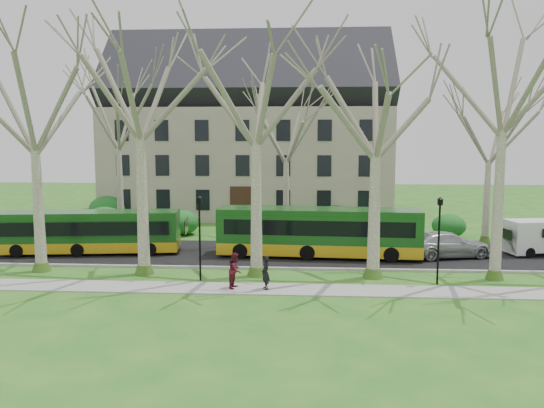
# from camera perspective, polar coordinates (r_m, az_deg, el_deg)

# --- Properties ---
(ground) EXTENTS (120.00, 120.00, 0.00)m
(ground) POSITION_cam_1_polar(r_m,az_deg,el_deg) (28.28, 4.83, -7.85)
(ground) COLOR #25671D
(ground) RESTS_ON ground
(sidewalk) EXTENTS (70.00, 2.00, 0.06)m
(sidewalk) POSITION_cam_1_polar(r_m,az_deg,el_deg) (25.86, 4.96, -9.20)
(sidewalk) COLOR gray
(sidewalk) RESTS_ON ground
(road) EXTENTS (80.00, 8.00, 0.06)m
(road) POSITION_cam_1_polar(r_m,az_deg,el_deg) (33.62, 4.62, -5.41)
(road) COLOR black
(road) RESTS_ON ground
(curb) EXTENTS (80.00, 0.25, 0.14)m
(curb) POSITION_cam_1_polar(r_m,az_deg,el_deg) (29.72, 4.77, -6.98)
(curb) COLOR #A5A39E
(curb) RESTS_ON ground
(building) EXTENTS (26.50, 12.20, 16.00)m
(building) POSITION_cam_1_polar(r_m,az_deg,el_deg) (51.62, -2.43, 7.87)
(building) COLOR gray
(building) RESTS_ON ground
(tree_row_verge) EXTENTS (49.00, 7.00, 14.00)m
(tree_row_verge) POSITION_cam_1_polar(r_m,az_deg,el_deg) (27.65, 4.96, 6.48)
(tree_row_verge) COLOR gray
(tree_row_verge) RESTS_ON ground
(tree_row_far) EXTENTS (33.00, 7.00, 12.00)m
(tree_row_far) POSITION_cam_1_polar(r_m,az_deg,el_deg) (38.37, 2.55, 5.12)
(tree_row_far) COLOR gray
(tree_row_far) RESTS_ON ground
(lamp_row) EXTENTS (36.22, 0.22, 4.30)m
(lamp_row) POSITION_cam_1_polar(r_m,az_deg,el_deg) (26.75, 4.94, -3.06)
(lamp_row) COLOR black
(lamp_row) RESTS_ON ground
(hedges) EXTENTS (30.60, 8.60, 2.00)m
(hedges) POSITION_cam_1_polar(r_m,az_deg,el_deg) (41.99, -1.97, -1.58)
(hedges) COLOR #154B1D
(hedges) RESTS_ON ground
(bus_lead) EXTENTS (11.20, 3.65, 2.75)m
(bus_lead) POSITION_cam_1_polar(r_m,az_deg,el_deg) (35.43, -18.92, -2.82)
(bus_lead) COLOR #154916
(bus_lead) RESTS_ON road
(bus_follow) EXTENTS (12.40, 3.26, 3.07)m
(bus_follow) POSITION_cam_1_polar(r_m,az_deg,el_deg) (32.67, 5.01, -2.99)
(bus_follow) COLOR #154916
(bus_follow) RESTS_ON road
(sedan) EXTENTS (5.77, 3.45, 1.57)m
(sedan) POSITION_cam_1_polar(r_m,az_deg,el_deg) (34.17, 18.31, -4.16)
(sedan) COLOR #B0B0B5
(sedan) RESTS_ON road
(pedestrian_a) EXTENTS (0.59, 0.69, 1.61)m
(pedestrian_a) POSITION_cam_1_polar(r_m,az_deg,el_deg) (25.58, -0.69, -7.41)
(pedestrian_a) COLOR black
(pedestrian_a) RESTS_ON sidewalk
(pedestrian_b) EXTENTS (0.81, 0.96, 1.73)m
(pedestrian_b) POSITION_cam_1_polar(r_m,az_deg,el_deg) (25.89, -3.97, -7.12)
(pedestrian_b) COLOR #53131F
(pedestrian_b) RESTS_ON sidewalk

